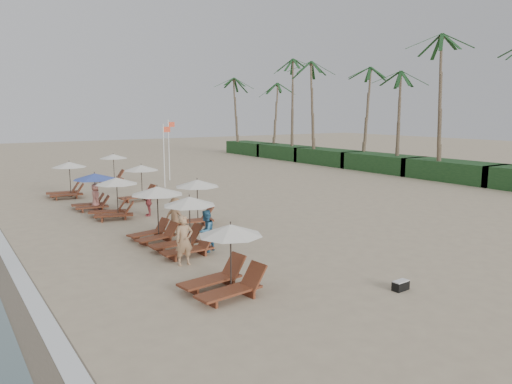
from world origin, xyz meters
TOP-DOWN VIEW (x-y plane):
  - ground at (0.00, 0.00)m, footprint 160.00×160.00m
  - shrub_hedge at (22.00, 14.50)m, footprint 3.20×53.00m
  - palm_row at (21.91, 15.40)m, footprint 7.00×52.00m
  - lounger_station_0 at (-6.19, -4.42)m, footprint 2.60×2.17m
  - lounger_station_1 at (-5.29, 0.26)m, footprint 2.58×2.12m
  - lounger_station_2 at (-5.50, 2.77)m, footprint 2.47×2.29m
  - lounger_station_3 at (-5.58, 8.29)m, footprint 2.63×2.46m
  - lounger_station_4 at (-5.85, 11.20)m, footprint 2.59×2.46m
  - lounger_station_5 at (-6.18, 16.16)m, footprint 2.66×2.22m
  - inland_station_0 at (-2.70, 4.44)m, footprint 2.82×2.24m
  - inland_station_1 at (-2.61, 12.46)m, footprint 2.84×2.24m
  - inland_station_2 at (-1.55, 21.46)m, footprint 2.84×2.24m
  - beachgoer_near at (-5.95, -1.17)m, footprint 0.70×0.49m
  - beachgoer_mid_a at (-4.48, -0.10)m, footprint 1.04×0.98m
  - beachgoer_mid_b at (-4.33, 3.15)m, footprint 1.17×1.26m
  - beachgoer_far_a at (-3.85, 7.70)m, footprint 0.75×0.94m
  - beachgoer_far_b at (-5.73, 11.07)m, footprint 0.59×0.80m
  - duffel_bag at (-1.39, -7.28)m, footprint 0.58×0.32m
  - flag_pole_near at (0.93, 16.62)m, footprint 0.60×0.08m
  - flag_pole_far at (2.80, 19.97)m, footprint 0.60×0.08m

SIDE VIEW (x-z plane):
  - ground at x=0.00m, z-range 0.00..0.00m
  - duffel_bag at x=-1.39m, z-range 0.00..0.32m
  - beachgoer_far_a at x=-3.85m, z-range 0.00..1.49m
  - beachgoer_far_b at x=-5.73m, z-range 0.00..1.51m
  - shrub_hedge at x=22.00m, z-range 0.00..1.60m
  - beachgoer_mid_b at x=-4.33m, z-range 0.00..1.71m
  - beachgoer_mid_a at x=-4.48m, z-range 0.00..1.71m
  - beachgoer_near at x=-5.95m, z-range 0.00..1.85m
  - lounger_station_0 at x=-6.19m, z-range -0.13..2.03m
  - lounger_station_1 at x=-5.29m, z-range -0.10..2.15m
  - lounger_station_3 at x=-5.58m, z-range -0.01..2.13m
  - lounger_station_5 at x=-6.18m, z-range -0.06..2.26m
  - lounger_station_4 at x=-5.85m, z-range 0.15..2.23m
  - inland_station_2 at x=-1.55m, z-range 0.17..2.40m
  - inland_station_1 at x=-2.61m, z-range 0.17..2.40m
  - lounger_station_2 at x=-5.50m, z-range 0.12..2.48m
  - inland_station_0 at x=-2.70m, z-range 0.21..2.43m
  - flag_pole_near at x=0.93m, z-range 0.25..4.93m
  - flag_pole_far at x=2.80m, z-range 0.25..5.20m
  - palm_row at x=21.91m, z-range 3.76..16.06m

